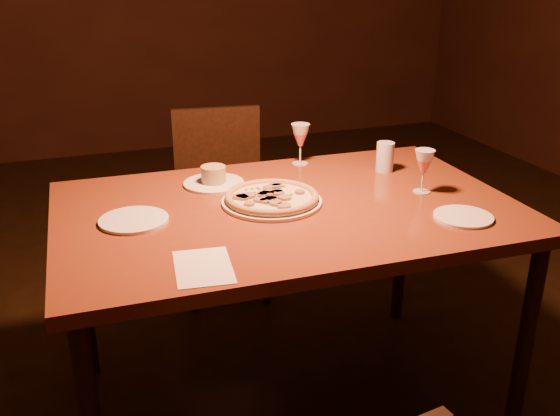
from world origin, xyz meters
name	(u,v)px	position (x,y,z in m)	size (l,w,h in m)	color
floor	(271,378)	(0.00, 0.00, 0.00)	(7.00, 7.00, 0.00)	black
dining_table	(287,225)	(0.01, -0.16, 0.76)	(1.57, 1.04, 0.83)	maroon
chair_far	(222,192)	(0.04, 0.86, 0.52)	(0.50, 0.50, 0.92)	black
pizza_plate	(272,198)	(-0.03, -0.12, 0.85)	(0.34, 0.34, 0.04)	white
ramekin_saucer	(214,179)	(-0.18, 0.13, 0.85)	(0.22, 0.22, 0.07)	white
wine_glass_far	(300,144)	(0.22, 0.25, 0.91)	(0.08, 0.08, 0.17)	#CC6A55
wine_glass_right	(423,171)	(0.51, -0.20, 0.91)	(0.07, 0.07, 0.16)	#CC6A55
water_tumbler	(385,157)	(0.50, 0.06, 0.89)	(0.07, 0.07, 0.12)	silver
side_plate_left	(134,220)	(-0.50, -0.12, 0.83)	(0.22, 0.22, 0.01)	white
side_plate_near	(463,217)	(0.51, -0.46, 0.83)	(0.19, 0.19, 0.01)	white
menu_card	(203,267)	(-0.37, -0.51, 0.83)	(0.15, 0.23, 0.00)	white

